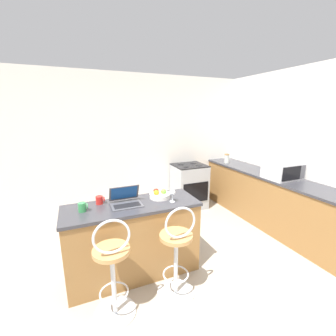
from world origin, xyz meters
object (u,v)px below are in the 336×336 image
(wine_glass_tall, at_px, (172,193))
(mug_green, at_px, (82,207))
(fruit_bowl, at_px, (159,195))
(storage_jar, at_px, (227,158))
(bar_stool_near, at_px, (113,271))
(laptop, at_px, (126,200))
(microwave, at_px, (283,170))
(mug_red, at_px, (100,200))
(stove_range, at_px, (189,186))
(bar_stool_far, at_px, (177,254))

(wine_glass_tall, bearing_deg, mug_green, 172.89)
(mug_green, distance_m, fruit_bowl, 0.89)
(storage_jar, bearing_deg, bar_stool_near, -144.49)
(bar_stool_near, relative_size, laptop, 3.06)
(microwave, xyz_separation_m, fruit_bowl, (-2.09, -0.04, -0.09))
(bar_stool_near, bearing_deg, storage_jar, 35.51)
(laptop, relative_size, mug_red, 3.50)
(microwave, height_order, stove_range, microwave)
(microwave, relative_size, storage_jar, 2.82)
(bar_stool_near, xyz_separation_m, bar_stool_far, (0.65, 0.00, 0.00))
(laptop, distance_m, stove_range, 2.23)
(bar_stool_far, distance_m, storage_jar, 2.81)
(storage_jar, bearing_deg, wine_glass_tall, -141.70)
(bar_stool_far, height_order, stove_range, bar_stool_far)
(stove_range, distance_m, mug_green, 2.59)
(laptop, bearing_deg, stove_range, 42.55)
(mug_red, bearing_deg, microwave, -0.99)
(stove_range, height_order, mug_red, mug_red)
(laptop, height_order, storage_jar, laptop)
(mug_green, bearing_deg, mug_red, 36.73)
(stove_range, relative_size, storage_jar, 4.85)
(mug_red, bearing_deg, fruit_bowl, -7.04)
(bar_stool_near, relative_size, wine_glass_tall, 6.82)
(laptop, relative_size, wine_glass_tall, 2.23)
(storage_jar, bearing_deg, microwave, -84.98)
(stove_range, height_order, mug_green, mug_green)
(mug_green, xyz_separation_m, fruit_bowl, (0.88, 0.06, -0.01))
(storage_jar, xyz_separation_m, mug_green, (-2.86, -1.37, -0.04))
(bar_stool_far, relative_size, mug_red, 10.71)
(microwave, bearing_deg, bar_stool_near, -167.28)
(storage_jar, bearing_deg, fruit_bowl, -146.50)
(microwave, bearing_deg, bar_stool_far, -163.60)
(storage_jar, xyz_separation_m, fruit_bowl, (-1.98, -1.31, -0.06))
(microwave, bearing_deg, wine_glass_tall, -173.83)
(bar_stool_near, relative_size, stove_range, 1.16)
(mug_green, bearing_deg, storage_jar, 25.51)
(bar_stool_near, height_order, storage_jar, storage_jar)
(stove_range, distance_m, storage_jar, 0.97)
(fruit_bowl, bearing_deg, microwave, 1.02)
(laptop, distance_m, microwave, 2.51)
(fruit_bowl, bearing_deg, storage_jar, 33.50)
(microwave, distance_m, storage_jar, 1.28)
(bar_stool_near, height_order, mug_green, bar_stool_near)
(bar_stool_near, xyz_separation_m, microwave, (2.77, 0.63, 0.53))
(bar_stool_far, relative_size, wine_glass_tall, 6.82)
(microwave, bearing_deg, laptop, -178.34)
(fruit_bowl, height_order, mug_red, fruit_bowl)
(stove_range, relative_size, mug_green, 9.25)
(bar_stool_far, relative_size, storage_jar, 5.62)
(laptop, bearing_deg, microwave, 1.66)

